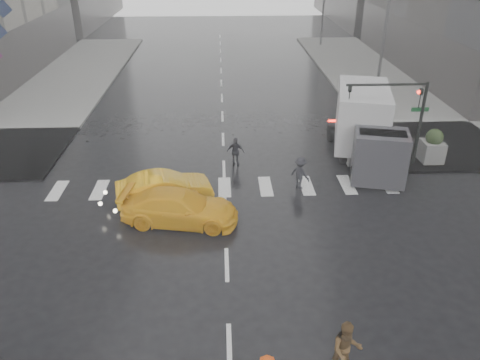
{
  "coord_description": "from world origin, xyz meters",
  "views": [
    {
      "loc": [
        -0.11,
        -13.91,
        10.86
      ],
      "look_at": [
        0.58,
        2.0,
        2.48
      ],
      "focal_mm": 35.0,
      "sensor_mm": 36.0,
      "label": 1
    }
  ],
  "objects_px": {
    "pedestrian_brown": "(346,349)",
    "box_truck": "(366,126)",
    "traffic_signal_pole": "(403,108)",
    "taxi_mid": "(164,188)"
  },
  "relations": [
    {
      "from": "pedestrian_brown",
      "to": "box_truck",
      "type": "distance_m",
      "value": 14.46
    },
    {
      "from": "traffic_signal_pole",
      "to": "box_truck",
      "type": "bearing_deg",
      "value": 153.22
    },
    {
      "from": "taxi_mid",
      "to": "box_truck",
      "type": "height_order",
      "value": "box_truck"
    },
    {
      "from": "box_truck",
      "to": "traffic_signal_pole",
      "type": "bearing_deg",
      "value": -13.36
    },
    {
      "from": "pedestrian_brown",
      "to": "box_truck",
      "type": "relative_size",
      "value": 0.26
    },
    {
      "from": "traffic_signal_pole",
      "to": "pedestrian_brown",
      "type": "bearing_deg",
      "value": -114.25
    },
    {
      "from": "traffic_signal_pole",
      "to": "box_truck",
      "type": "xyz_separation_m",
      "value": [
        -1.51,
        0.76,
        -1.24
      ]
    },
    {
      "from": "traffic_signal_pole",
      "to": "box_truck",
      "type": "relative_size",
      "value": 0.65
    },
    {
      "from": "pedestrian_brown",
      "to": "taxi_mid",
      "type": "bearing_deg",
      "value": 121.89
    },
    {
      "from": "taxi_mid",
      "to": "box_truck",
      "type": "bearing_deg",
      "value": -82.17
    }
  ]
}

